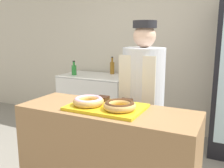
# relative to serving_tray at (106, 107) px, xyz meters

# --- Properties ---
(wall_back) EXTENTS (8.00, 0.06, 2.70)m
(wall_back) POSITION_rel_serving_tray_xyz_m (0.00, 2.13, 0.39)
(wall_back) COLOR beige
(wall_back) RESTS_ON ground_plane
(display_counter) EXTENTS (1.44, 0.52, 0.95)m
(display_counter) POSITION_rel_serving_tray_xyz_m (0.00, 0.00, -0.49)
(display_counter) COLOR #997047
(display_counter) RESTS_ON ground_plane
(serving_tray) EXTENTS (0.59, 0.40, 0.02)m
(serving_tray) POSITION_rel_serving_tray_xyz_m (0.00, 0.00, 0.00)
(serving_tray) COLOR yellow
(serving_tray) RESTS_ON display_counter
(donut_light_glaze) EXTENTS (0.25, 0.25, 0.06)m
(donut_light_glaze) POSITION_rel_serving_tray_xyz_m (-0.14, -0.05, 0.05)
(donut_light_glaze) COLOR tan
(donut_light_glaze) RESTS_ON serving_tray
(donut_chocolate_glaze) EXTENTS (0.25, 0.25, 0.06)m
(donut_chocolate_glaze) POSITION_rel_serving_tray_xyz_m (0.14, -0.05, 0.05)
(donut_chocolate_glaze) COLOR tan
(donut_chocolate_glaze) RESTS_ON serving_tray
(brownie_back_left) EXTENTS (0.09, 0.09, 0.03)m
(brownie_back_left) POSITION_rel_serving_tray_xyz_m (-0.11, 0.13, 0.03)
(brownie_back_left) COLOR black
(brownie_back_left) RESTS_ON serving_tray
(brownie_back_right) EXTENTS (0.09, 0.09, 0.03)m
(brownie_back_right) POSITION_rel_serving_tray_xyz_m (0.11, 0.13, 0.03)
(brownie_back_right) COLOR black
(brownie_back_right) RESTS_ON serving_tray
(baker_person) EXTENTS (0.42, 0.42, 1.65)m
(baker_person) POSITION_rel_serving_tray_xyz_m (0.09, 0.61, -0.10)
(baker_person) COLOR #4C4C51
(baker_person) RESTS_ON ground_plane
(chest_freezer) EXTENTS (1.09, 0.66, 0.87)m
(chest_freezer) POSITION_rel_serving_tray_xyz_m (-1.11, 1.74, -0.52)
(chest_freezer) COLOR white
(chest_freezer) RESTS_ON ground_plane
(bottle_amber) EXTENTS (0.07, 0.07, 0.28)m
(bottle_amber) POSITION_rel_serving_tray_xyz_m (-0.93, 1.98, 0.02)
(bottle_amber) COLOR #99661E
(bottle_amber) RESTS_ON chest_freezer
(bottle_green) EXTENTS (0.08, 0.08, 0.23)m
(bottle_green) POSITION_rel_serving_tray_xyz_m (-1.43, 1.61, 0.00)
(bottle_green) COLOR #2D8C38
(bottle_green) RESTS_ON chest_freezer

